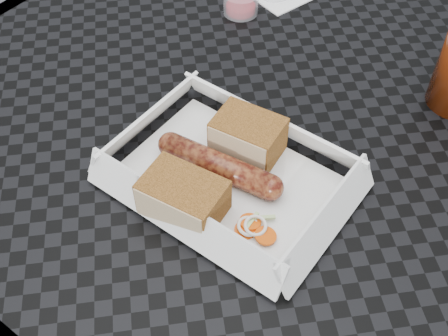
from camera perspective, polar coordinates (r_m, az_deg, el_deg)
name	(u,v)px	position (r m, az deg, el deg)	size (l,w,h in m)	color
patio_table	(239,135)	(0.76, 1.57, 3.35)	(0.80, 0.80, 0.74)	black
food_tray	(230,179)	(0.60, 0.56, -1.15)	(0.22, 0.15, 0.00)	white
bratwurst	(219,165)	(0.60, -0.52, 0.27)	(0.15, 0.04, 0.03)	brown
bread_near	(248,136)	(0.61, 2.45, 3.23)	(0.07, 0.05, 0.05)	brown
bread_far	(183,197)	(0.56, -4.15, -2.94)	(0.08, 0.05, 0.04)	brown
veg_garnish	(259,224)	(0.57, 3.56, -5.73)	(0.03, 0.03, 0.00)	#DF4F09
condiment_cup_sauce	(241,3)	(0.84, 1.71, 16.39)	(0.05, 0.05, 0.03)	maroon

